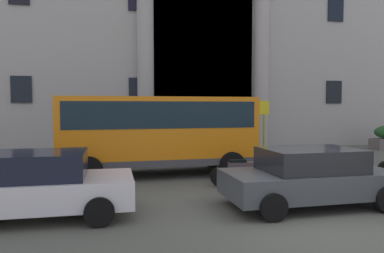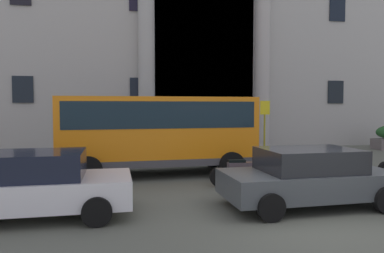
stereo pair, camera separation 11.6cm
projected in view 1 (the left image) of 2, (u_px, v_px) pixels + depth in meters
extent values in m
cube|color=#54564B|center=(307.00, 216.00, 8.40)|extent=(80.00, 64.00, 0.12)
cube|color=#A8A4A0|center=(178.00, 31.00, 25.08)|extent=(37.62, 9.00, 15.19)
cube|color=black|center=(204.00, 51.00, 21.00)|extent=(5.81, 0.12, 11.22)
cylinder|color=#A6A4A1|center=(145.00, 49.00, 20.01)|extent=(0.91, 0.91, 11.22)
cylinder|color=#ABA4A0|center=(261.00, 52.00, 21.39)|extent=(0.91, 0.91, 11.22)
cube|color=black|center=(21.00, 89.00, 19.02)|extent=(1.03, 0.08, 1.39)
cube|color=black|center=(138.00, 90.00, 20.26)|extent=(1.03, 0.08, 1.39)
cube|color=black|center=(334.00, 92.00, 22.73)|extent=(1.03, 0.08, 1.39)
cube|color=black|center=(336.00, 10.00, 22.46)|extent=(1.03, 0.08, 1.39)
cube|color=orange|center=(158.00, 130.00, 13.11)|extent=(6.86, 2.57, 2.33)
cube|color=black|center=(158.00, 114.00, 13.08)|extent=(6.45, 2.58, 0.89)
cube|color=black|center=(245.00, 119.00, 13.89)|extent=(0.13, 1.95, 1.11)
cube|color=#434145|center=(158.00, 159.00, 13.17)|extent=(6.86, 2.61, 0.24)
cylinder|color=black|center=(212.00, 156.00, 14.87)|extent=(0.91, 0.31, 0.90)
cylinder|color=black|center=(232.00, 165.00, 12.62)|extent=(0.91, 0.31, 0.90)
cylinder|color=black|center=(91.00, 160.00, 13.73)|extent=(0.91, 0.31, 0.90)
cylinder|color=black|center=(89.00, 171.00, 11.48)|extent=(0.91, 0.31, 0.90)
cylinder|color=#9C9920|center=(264.00, 132.00, 16.21)|extent=(0.08, 0.08, 2.65)
cube|color=yellow|center=(264.00, 108.00, 16.12)|extent=(0.44, 0.03, 0.60)
cube|color=slate|center=(69.00, 154.00, 16.97)|extent=(1.43, 0.91, 0.52)
ellipsoid|color=#26683C|center=(69.00, 139.00, 16.93)|extent=(1.37, 0.82, 0.84)
cube|color=gray|center=(202.00, 149.00, 18.34)|extent=(1.41, 0.88, 0.62)
ellipsoid|color=#375D37|center=(202.00, 135.00, 18.30)|extent=(1.36, 0.79, 0.85)
cube|color=#42484B|center=(310.00, 183.00, 9.04)|extent=(4.25, 1.99, 0.60)
cube|color=black|center=(310.00, 160.00, 9.01)|extent=(2.31, 1.72, 0.56)
cylinder|color=black|center=(337.00, 183.00, 10.30)|extent=(0.63, 0.22, 0.62)
cylinder|color=black|center=(241.00, 188.00, 9.64)|extent=(0.63, 0.22, 0.62)
cylinder|color=black|center=(273.00, 207.00, 7.81)|extent=(0.63, 0.22, 0.62)
cube|color=silver|center=(28.00, 192.00, 8.02)|extent=(4.54, 1.89, 0.61)
cube|color=black|center=(27.00, 166.00, 7.99)|extent=(2.46, 1.65, 0.57)
cylinder|color=black|center=(102.00, 191.00, 9.27)|extent=(0.62, 0.21, 0.62)
cylinder|color=black|center=(99.00, 212.00, 7.46)|extent=(0.62, 0.21, 0.62)
cylinder|color=black|center=(266.00, 176.00, 11.43)|extent=(0.61, 0.14, 0.60)
cylinder|color=black|center=(220.00, 177.00, 11.23)|extent=(0.61, 0.16, 0.60)
cube|color=#4D4147|center=(243.00, 167.00, 11.31)|extent=(0.94, 0.30, 0.32)
cube|color=black|center=(238.00, 162.00, 11.28)|extent=(0.53, 0.24, 0.12)
cylinder|color=#A5A5A8|center=(262.00, 157.00, 11.38)|extent=(0.07, 0.55, 0.03)
cylinder|color=black|center=(384.00, 170.00, 12.40)|extent=(0.61, 0.26, 0.60)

